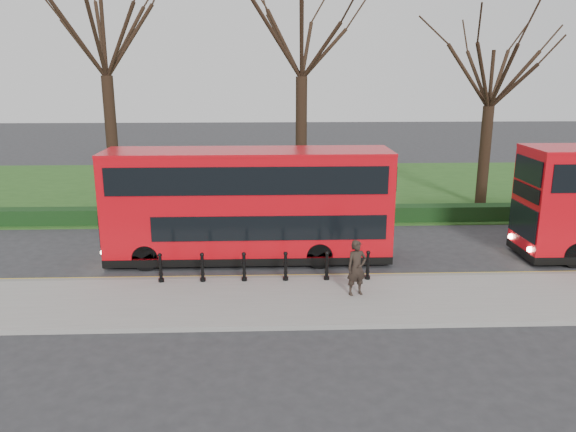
{
  "coord_description": "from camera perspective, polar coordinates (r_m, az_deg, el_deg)",
  "views": [
    {
      "loc": [
        0.18,
        -19.91,
        7.39
      ],
      "look_at": [
        0.94,
        0.5,
        2.0
      ],
      "focal_mm": 35.0,
      "sensor_mm": 36.0,
      "label": 1
    }
  ],
  "objects": [
    {
      "name": "yellow_line_outer",
      "position": [
        20.58,
        -2.51,
        -6.26
      ],
      "size": [
        60.0,
        0.1,
        0.01
      ],
      "primitive_type": "cube",
      "color": "yellow",
      "rests_on": "ground"
    },
    {
      "name": "bollard_row",
      "position": [
        19.75,
        -2.37,
        -5.19
      ],
      "size": [
        7.41,
        0.15,
        1.0
      ],
      "color": "black",
      "rests_on": "pavement"
    },
    {
      "name": "kerb",
      "position": [
        20.28,
        -2.51,
        -6.38
      ],
      "size": [
        60.0,
        0.25,
        0.16
      ],
      "primitive_type": "cube",
      "color": "slate",
      "rests_on": "ground"
    },
    {
      "name": "pavement",
      "position": [
        18.42,
        -2.54,
        -8.63
      ],
      "size": [
        60.0,
        4.0,
        0.15
      ],
      "primitive_type": "cube",
      "color": "gray",
      "rests_on": "ground"
    },
    {
      "name": "tree_left",
      "position": [
        31.06,
        -18.28,
        17.6
      ],
      "size": [
        8.18,
        8.18,
        12.78
      ],
      "color": "black",
      "rests_on": "ground"
    },
    {
      "name": "tree_mid",
      "position": [
        30.02,
        1.42,
        18.3
      ],
      "size": [
        8.12,
        8.12,
        12.69
      ],
      "color": "black",
      "rests_on": "ground"
    },
    {
      "name": "pedestrian",
      "position": [
        18.53,
        6.99,
        -5.24
      ],
      "size": [
        0.78,
        0.62,
        1.86
      ],
      "primitive_type": "imported",
      "rotation": [
        0.0,
        0.0,
        0.29
      ],
      "color": "black",
      "rests_on": "pavement"
    },
    {
      "name": "hedge",
      "position": [
        27.61,
        -2.44,
        0.11
      ],
      "size": [
        60.0,
        0.9,
        0.8
      ],
      "primitive_type": "cube",
      "color": "black",
      "rests_on": "ground"
    },
    {
      "name": "bus_lead",
      "position": [
        21.89,
        -4.02,
        1.04
      ],
      "size": [
        10.99,
        2.52,
        4.37
      ],
      "color": "red",
      "rests_on": "ground"
    },
    {
      "name": "grass_verge",
      "position": [
        35.68,
        -2.38,
        2.87
      ],
      "size": [
        60.0,
        18.0,
        0.06
      ],
      "primitive_type": "cube",
      "color": "#234918",
      "rests_on": "ground"
    },
    {
      "name": "yellow_line_inner",
      "position": [
        20.77,
        -2.5,
        -6.06
      ],
      "size": [
        60.0,
        0.1,
        0.01
      ],
      "primitive_type": "cube",
      "color": "yellow",
      "rests_on": "ground"
    },
    {
      "name": "tree_right",
      "position": [
        32.16,
        20.01,
        13.56
      ],
      "size": [
        6.33,
        6.33,
        9.89
      ],
      "color": "black",
      "rests_on": "ground"
    },
    {
      "name": "ground",
      "position": [
        21.24,
        -2.5,
        -5.59
      ],
      "size": [
        120.0,
        120.0,
        0.0
      ],
      "primitive_type": "plane",
      "color": "#28282B",
      "rests_on": "ground"
    }
  ]
}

